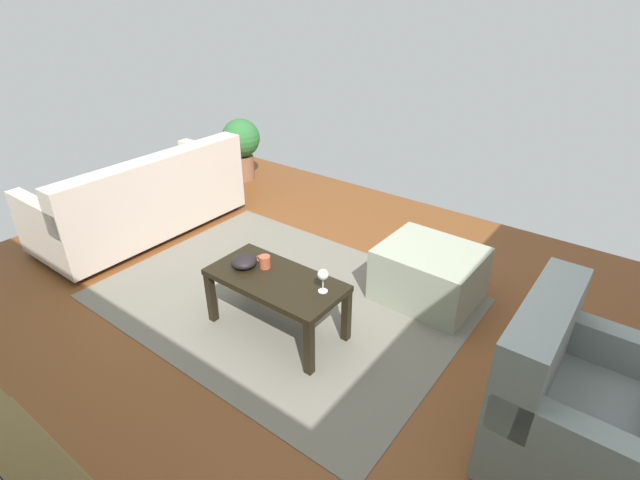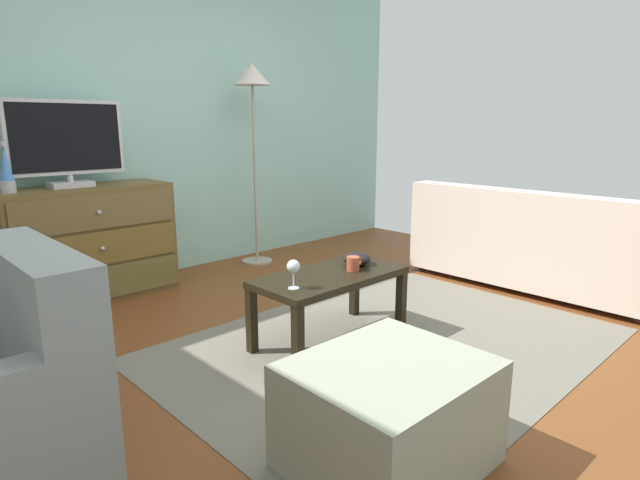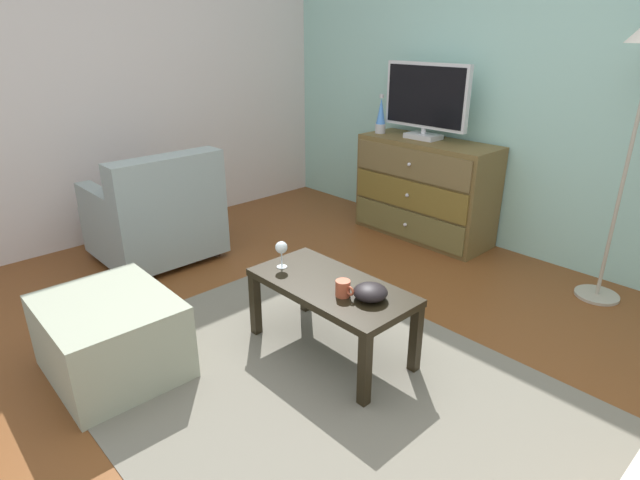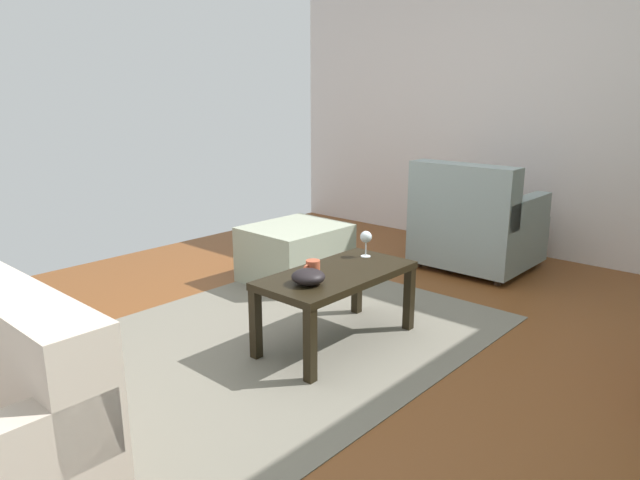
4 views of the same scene
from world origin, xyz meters
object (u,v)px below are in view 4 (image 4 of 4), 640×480
(wine_glass, at_px, (366,238))
(mug, at_px, (313,268))
(ottoman, at_px, (295,253))
(coffee_table, at_px, (337,282))
(armchair, at_px, (475,226))
(bowl_decorative, at_px, (308,277))

(wine_glass, distance_m, mug, 0.48)
(mug, bearing_deg, ottoman, -131.12)
(coffee_table, relative_size, mug, 8.05)
(wine_glass, xyz_separation_m, mug, (0.48, 0.01, -0.07))
(armchair, bearing_deg, coffee_table, 3.05)
(mug, xyz_separation_m, armchair, (-1.95, -0.04, -0.12))
(coffee_table, xyz_separation_m, mug, (0.14, -0.05, 0.10))
(wine_glass, height_order, mug, wine_glass)
(coffee_table, bearing_deg, ottoman, -124.12)
(wine_glass, xyz_separation_m, armchair, (-1.47, -0.03, -0.19))
(coffee_table, xyz_separation_m, wine_glass, (-0.34, -0.06, 0.18))
(mug, bearing_deg, armchair, -178.70)
(wine_glass, distance_m, bowl_decorative, 0.60)
(coffee_table, height_order, bowl_decorative, bowl_decorative)
(armchair, distance_m, ottoman, 1.45)
(coffee_table, distance_m, ottoman, 1.16)
(wine_glass, relative_size, mug, 1.38)
(wine_glass, bearing_deg, mug, 1.21)
(wine_glass, relative_size, armchair, 0.18)
(bowl_decorative, bearing_deg, wine_glass, -171.76)
(ottoman, bearing_deg, mug, 48.88)
(bowl_decorative, height_order, ottoman, bowl_decorative)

